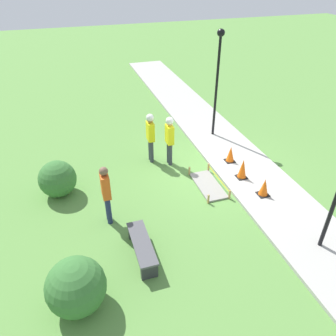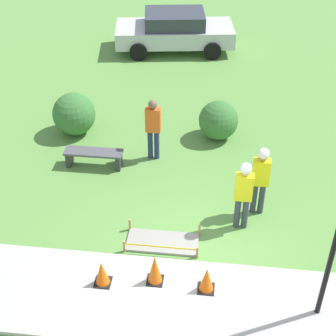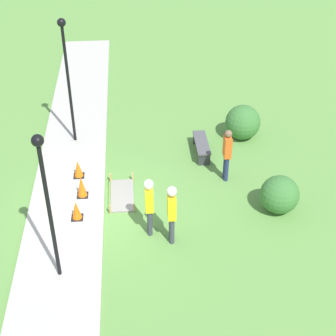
% 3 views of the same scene
% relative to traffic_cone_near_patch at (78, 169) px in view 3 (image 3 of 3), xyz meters
% --- Properties ---
extents(ground_plane, '(60.00, 60.00, 0.00)m').
position_rel_traffic_cone_near_patch_xyz_m(ground_plane, '(1.87, 0.83, -0.39)').
color(ground_plane, '#5B8E42').
extents(sidewalk, '(28.00, 2.23, 0.10)m').
position_rel_traffic_cone_near_patch_xyz_m(sidewalk, '(1.87, -0.28, -0.34)').
color(sidewalk, '#ADAAA3').
rests_on(sidewalk, ground_plane).
extents(wet_concrete_patch, '(1.66, 0.76, 0.31)m').
position_rel_traffic_cone_near_patch_xyz_m(wet_concrete_patch, '(1.05, 1.38, -0.35)').
color(wet_concrete_patch, gray).
rests_on(wet_concrete_patch, ground_plane).
extents(traffic_cone_near_patch, '(0.34, 0.34, 0.58)m').
position_rel_traffic_cone_near_patch_xyz_m(traffic_cone_near_patch, '(0.00, 0.00, 0.00)').
color(traffic_cone_near_patch, black).
rests_on(traffic_cone_near_patch, sidewalk).
extents(traffic_cone_far_patch, '(0.34, 0.34, 0.70)m').
position_rel_traffic_cone_near_patch_xyz_m(traffic_cone_far_patch, '(1.05, 0.17, 0.06)').
color(traffic_cone_far_patch, black).
rests_on(traffic_cone_far_patch, sidewalk).
extents(traffic_cone_sidewalk_edge, '(0.34, 0.34, 0.59)m').
position_rel_traffic_cone_near_patch_xyz_m(traffic_cone_sidewalk_edge, '(2.11, 0.08, 0.00)').
color(traffic_cone_sidewalk_edge, black).
rests_on(traffic_cone_sidewalk_edge, sidewalk).
extents(park_bench, '(1.56, 0.44, 0.47)m').
position_rel_traffic_cone_near_patch_xyz_m(park_bench, '(-1.17, 4.15, -0.06)').
color(park_bench, '#2D2D33').
rests_on(park_bench, ground_plane).
extents(worker_supervisor, '(0.40, 0.26, 1.81)m').
position_rel_traffic_cone_near_patch_xyz_m(worker_supervisor, '(2.79, 2.15, 0.70)').
color(worker_supervisor, '#383D47').
rests_on(worker_supervisor, ground_plane).
extents(worker_assistant, '(0.40, 0.27, 1.84)m').
position_rel_traffic_cone_near_patch_xyz_m(worker_assistant, '(3.18, 2.73, 0.73)').
color(worker_assistant, '#383D47').
rests_on(worker_assistant, ground_plane).
extents(bystander_in_orange_shirt, '(0.40, 0.24, 1.80)m').
position_rel_traffic_cone_near_patch_xyz_m(bystander_in_orange_shirt, '(0.38, 4.72, 0.65)').
color(bystander_in_orange_shirt, navy).
rests_on(bystander_in_orange_shirt, ground_plane).
extents(lamppost_near, '(0.28, 0.28, 4.11)m').
position_rel_traffic_cone_near_patch_xyz_m(lamppost_near, '(4.28, -0.23, 2.39)').
color(lamppost_near, black).
rests_on(lamppost_near, sidewalk).
extents(lamppost_far, '(0.28, 0.28, 4.43)m').
position_rel_traffic_cone_near_patch_xyz_m(lamppost_far, '(-2.29, -0.27, 2.56)').
color(lamppost_far, black).
rests_on(lamppost_far, sidewalk).
extents(shrub_rounded_near, '(1.15, 1.15, 1.15)m').
position_rel_traffic_cone_near_patch_xyz_m(shrub_rounded_near, '(2.11, 6.00, 0.19)').
color(shrub_rounded_near, '#387033').
rests_on(shrub_rounded_near, ground_plane).
extents(shrub_rounded_mid, '(1.26, 1.26, 1.26)m').
position_rel_traffic_cone_near_patch_xyz_m(shrub_rounded_mid, '(-2.12, 5.77, 0.25)').
color(shrub_rounded_mid, '#387033').
rests_on(shrub_rounded_mid, ground_plane).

